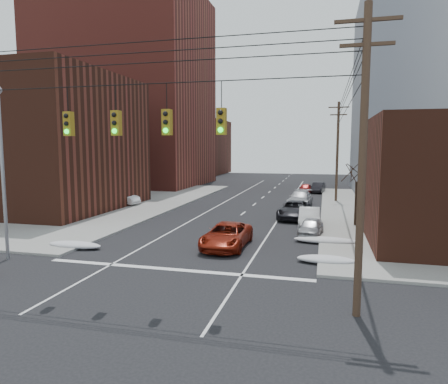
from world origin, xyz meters
The scene contains 25 objects.
ground centered at (0.00, 0.00, 0.00)m, with size 160.00×160.00×0.00m, color black.
sidewalk_nw centered at (-27.00, 27.00, 0.07)m, with size 40.00×40.00×0.15m, color gray.
building_brick_tall centered at (-24.00, 48.00, 15.00)m, with size 24.00×20.00×30.00m, color maroon.
building_brick_near centered at (-22.00, 22.00, 6.50)m, with size 20.00×16.00×13.00m, color #472115.
building_brick_far centered at (-26.00, 74.00, 6.00)m, with size 22.00×18.00×12.00m, color #472115.
building_glass centered at (24.00, 70.00, 11.00)m, with size 20.00×18.00×22.00m, color gray.
utility_pole_right centered at (8.50, 3.00, 5.78)m, with size 2.20×0.28×11.00m.
utility_pole_far centered at (8.50, 34.00, 5.78)m, with size 2.20×0.28×11.00m.
traffic_signals centered at (0.10, 2.97, 7.17)m, with size 17.00×0.42×2.02m.
street_light centered at (-9.50, 6.00, 5.54)m, with size 0.44×0.44×9.32m.
bare_tree centered at (9.59, 20.00, 2.32)m, with size 2.09×2.20×4.93m.
snow_nw centered at (-7.40, 9.00, 0.21)m, with size 3.50×1.08×0.42m, color silver.
snow_ne centered at (7.40, 9.50, 0.21)m, with size 3.00×1.08×0.42m, color silver.
snow_east_far centered at (7.40, 14.00, 0.21)m, with size 4.00×1.08×0.42m, color silver.
red_pickup centered at (1.50, 11.53, 0.74)m, with size 2.44×5.30×1.47m, color maroon.
parked_car_a centered at (6.40, 15.78, 0.63)m, with size 1.49×3.71×1.26m, color #A0A0A4.
parked_car_b centered at (6.17, 19.13, 0.73)m, with size 1.54×4.42×1.46m, color silver.
parked_car_c centered at (4.80, 22.50, 0.75)m, with size 2.49×5.41×1.50m, color black.
parked_car_d centered at (4.80, 30.05, 0.77)m, with size 2.17×5.33×1.55m, color #A1A1A6.
parked_car_e centered at (4.80, 41.50, 0.65)m, with size 1.53×3.81×1.30m, color maroon.
parked_car_f centered at (6.40, 42.94, 0.68)m, with size 1.44×4.14×1.36m, color black.
lot_car_a centered at (-13.45, 25.41, 0.88)m, with size 1.54×4.40×1.45m, color silver.
lot_car_b centered at (-14.45, 27.29, 0.83)m, with size 2.26×4.91×1.37m, color #A8A8AD.
lot_car_c centered at (-16.53, 25.88, 0.84)m, with size 1.93×4.76×1.38m, color black.
lot_car_d centered at (-18.46, 27.54, 0.81)m, with size 1.55×3.85×1.31m, color #B6B6BB.
Camera 1 is at (7.24, -11.76, 6.16)m, focal length 32.00 mm.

